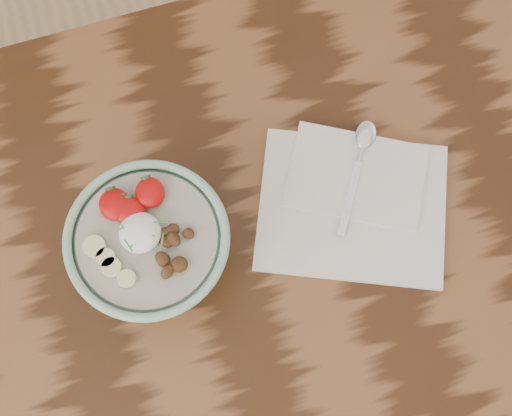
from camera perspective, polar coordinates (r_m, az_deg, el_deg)
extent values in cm
cube|color=#361C0D|center=(100.17, -2.04, -6.17)|extent=(160.00, 90.00, 4.00)
cylinder|color=#4C2D19|center=(164.61, 19.64, 11.36)|extent=(7.00, 7.00, 71.00)
cylinder|color=#8BBB9D|center=(99.12, -7.87, -3.99)|extent=(9.13, 9.13, 1.30)
torus|color=#8BBB9D|center=(88.88, -8.77, -2.43)|extent=(20.75, 20.75, 1.20)
cylinder|color=#B8B299|center=(89.51, -8.71, -2.54)|extent=(17.60, 17.60, 1.09)
ellipsoid|color=white|center=(88.24, -9.27, -1.98)|extent=(5.27, 5.27, 2.90)
ellipsoid|color=#B20808|center=(89.32, -9.86, -0.22)|extent=(3.24, 3.56, 1.78)
cone|color=#286623|center=(89.52, -10.12, 0.69)|extent=(1.40, 1.03, 1.52)
ellipsoid|color=#B20808|center=(89.45, -10.34, -0.12)|extent=(3.40, 3.74, 1.87)
cone|color=#286623|center=(89.68, -10.61, 0.83)|extent=(1.40, 1.03, 1.52)
ellipsoid|color=#B20808|center=(89.77, -11.24, 0.29)|extent=(3.89, 4.28, 2.14)
cone|color=#286623|center=(90.10, -11.54, 1.36)|extent=(1.40, 1.03, 1.52)
ellipsoid|color=#B20808|center=(89.55, -8.47, 1.23)|extent=(3.72, 4.09, 2.04)
cone|color=#286623|center=(89.85, -8.77, 2.26)|extent=(1.40, 1.03, 1.52)
cylinder|color=beige|center=(88.88, -11.93, -3.90)|extent=(2.39, 2.39, 0.70)
cylinder|color=beige|center=(89.52, -12.82, -3.03)|extent=(2.81, 2.81, 0.70)
cylinder|color=beige|center=(88.46, -11.48, -4.69)|extent=(2.50, 2.50, 0.70)
cylinder|color=beige|center=(87.81, -10.29, -5.61)|extent=(2.32, 2.32, 0.70)
ellipsoid|color=#4D2D16|center=(88.38, -7.25, -1.92)|extent=(1.55, 1.47, 0.97)
ellipsoid|color=#4D2D16|center=(87.94, -7.27, -2.70)|extent=(2.10, 2.10, 1.04)
ellipsoid|color=#4D2D16|center=(87.99, -5.43, -2.05)|extent=(2.01, 2.07, 0.88)
ellipsoid|color=#4D2D16|center=(88.27, -6.66, -1.73)|extent=(2.19, 2.13, 0.95)
ellipsoid|color=#4D2D16|center=(86.95, -6.14, -4.51)|extent=(2.30, 2.28, 1.13)
ellipsoid|color=#4D2D16|center=(87.91, -7.08, -2.70)|extent=(1.81, 1.65, 1.21)
ellipsoid|color=#4D2D16|center=(87.48, -7.38, -4.33)|extent=(1.24, 1.54, 0.81)
ellipsoid|color=#4D2D16|center=(87.41, -7.40, -4.18)|extent=(2.13, 1.99, 0.99)
ellipsoid|color=#4D2D16|center=(86.95, -7.11, -5.08)|extent=(2.46, 2.38, 1.51)
ellipsoid|color=#4D2D16|center=(87.78, -6.61, -2.47)|extent=(2.00, 2.40, 1.37)
ellipsoid|color=#4D2D16|center=(87.37, -7.50, -4.02)|extent=(2.41, 2.57, 1.44)
cylinder|color=#448739|center=(87.13, -9.20, -2.12)|extent=(1.75, 1.08, 0.25)
cylinder|color=#448739|center=(87.04, -10.17, -2.99)|extent=(0.72, 1.74, 0.24)
cylinder|color=#448739|center=(87.05, -8.61, -1.97)|extent=(1.41, 1.57, 0.25)
cylinder|color=#448739|center=(86.55, -7.52, -2.65)|extent=(0.93, 1.85, 0.25)
cylinder|color=#448739|center=(87.72, -10.42, -1.49)|extent=(1.69, 0.36, 0.24)
cylinder|color=#448739|center=(86.90, -9.31, -2.76)|extent=(1.30, 0.48, 0.22)
cylinder|color=#448739|center=(87.58, -9.42, -1.21)|extent=(1.90, 0.36, 0.25)
cylinder|color=#448739|center=(87.04, -9.69, -2.64)|extent=(1.42, 1.28, 0.24)
cylinder|color=#448739|center=(87.71, -10.53, -1.58)|extent=(0.93, 1.50, 0.24)
cylinder|color=#448739|center=(87.22, -7.68, -1.12)|extent=(1.70, 0.73, 0.24)
cube|color=white|center=(101.15, 7.69, 0.05)|extent=(32.22, 29.62, 1.00)
cube|color=white|center=(101.87, 8.05, 2.55)|extent=(22.94, 20.67, 0.60)
cube|color=silver|center=(100.15, 7.50, 0.75)|extent=(6.96, 10.02, 0.34)
cylinder|color=silver|center=(102.53, 8.42, 4.41)|extent=(2.15, 2.83, 0.68)
ellipsoid|color=silver|center=(103.54, 8.77, 5.82)|extent=(4.93, 5.38, 0.93)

